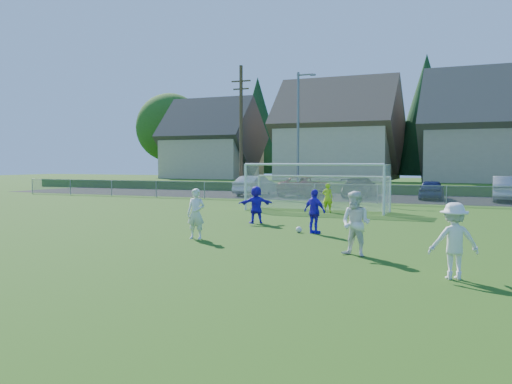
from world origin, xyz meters
TOP-DOWN VIEW (x-y plane):
  - ground at (0.00, 0.00)m, footprint 160.00×160.00m
  - asphalt_lot at (0.00, 27.50)m, footprint 60.00×60.00m
  - grass_embankment at (0.00, 35.00)m, footprint 70.00×6.00m
  - soccer_ball at (1.98, 7.35)m, footprint 0.22×0.22m
  - player_white_a at (-0.64, 4.46)m, footprint 0.65×0.45m
  - player_white_b at (4.99, 3.31)m, footprint 1.02×0.89m
  - player_white_c at (7.62, 1.29)m, footprint 1.23×0.96m
  - player_blue_a at (2.59, 7.31)m, footprint 1.01×0.71m
  - player_blue_b at (-0.65, 9.50)m, footprint 1.46×1.21m
  - goalkeeper at (0.73, 15.50)m, footprint 0.55×0.37m
  - car_b at (-8.32, 26.95)m, footprint 1.75×4.63m
  - car_c at (-4.41, 27.38)m, footprint 2.88×5.62m
  - car_d at (-0.32, 27.70)m, footprint 2.16×5.07m
  - car_e at (4.63, 27.61)m, footprint 1.83×4.09m
  - car_f at (9.34, 27.66)m, footprint 1.76×4.99m
  - soccer_goal at (0.00, 16.05)m, footprint 7.42×1.90m
  - chainlink_fence at (0.00, 22.00)m, footprint 52.06×0.06m
  - streetlight at (-4.45, 26.00)m, footprint 1.38×0.18m
  - utility_pole at (-9.50, 27.00)m, footprint 1.60×0.26m
  - houses_row at (1.97, 42.46)m, footprint 53.90×11.45m
  - tree_row at (1.04, 48.74)m, footprint 65.98×12.36m

SIDE VIEW (x-z plane):
  - ground at x=0.00m, z-range 0.00..0.00m
  - asphalt_lot at x=0.00m, z-range 0.01..0.01m
  - soccer_ball at x=1.98m, z-range 0.00..0.22m
  - grass_embankment at x=0.00m, z-range 0.00..0.80m
  - chainlink_fence at x=0.00m, z-range 0.03..1.23m
  - car_e at x=4.63m, z-range 0.00..1.37m
  - car_d at x=-0.32m, z-range 0.00..1.46m
  - goalkeeper at x=0.73m, z-range 0.00..1.48m
  - car_b at x=-8.32m, z-range 0.00..1.51m
  - car_c at x=-4.41m, z-range 0.00..1.52m
  - player_blue_b at x=-0.65m, z-range 0.00..1.57m
  - player_blue_a at x=2.59m, z-range 0.00..1.59m
  - car_f at x=9.34m, z-range 0.00..1.64m
  - player_white_c at x=7.62m, z-range 0.00..1.68m
  - player_white_a at x=-0.64m, z-range 0.00..1.68m
  - player_white_b at x=4.99m, z-range 0.00..1.77m
  - soccer_goal at x=0.00m, z-range 0.38..2.88m
  - streetlight at x=-4.45m, z-range 0.34..9.34m
  - utility_pole at x=-9.50m, z-range 0.15..10.15m
  - tree_row at x=1.04m, z-range 0.01..13.81m
  - houses_row at x=1.97m, z-range 0.69..13.97m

